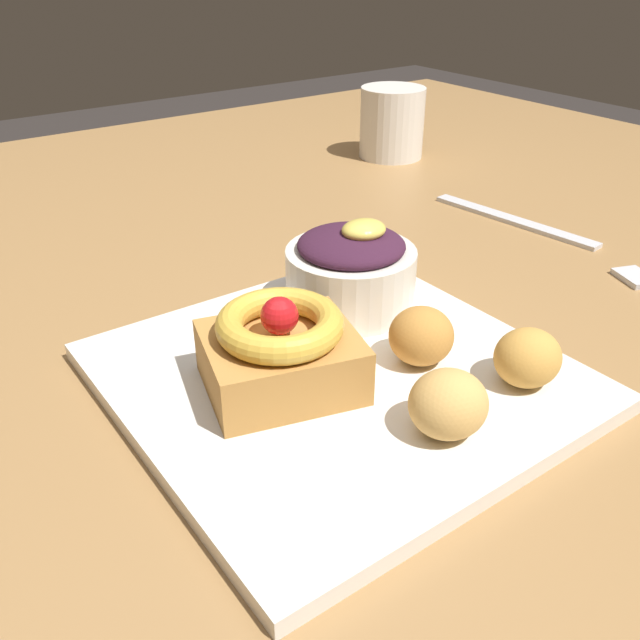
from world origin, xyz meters
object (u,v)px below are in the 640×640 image
at_px(cake_slice, 281,350).
at_px(fritter_front, 423,335).
at_px(fritter_middle, 527,358).
at_px(front_plate, 338,377).
at_px(coffee_mug, 392,123).
at_px(berry_ramekin, 351,270).
at_px(knife, 513,220).
at_px(fritter_back, 448,404).

bearing_deg(cake_slice, fritter_front, -17.84).
bearing_deg(cake_slice, fritter_middle, -34.39).
bearing_deg(front_plate, fritter_front, -24.73).
relative_size(cake_slice, coffee_mug, 1.23).
relative_size(berry_ramekin, fritter_front, 2.25).
distance_m(berry_ramekin, knife, 0.27).
xyz_separation_m(fritter_front, knife, (0.27, 0.15, -0.03)).
relative_size(fritter_back, knife, 0.24).
bearing_deg(fritter_back, cake_slice, 118.95).
height_order(fritter_middle, knife, fritter_middle).
xyz_separation_m(fritter_middle, coffee_mug, (0.29, 0.46, 0.01)).
height_order(berry_ramekin, fritter_back, berry_ramekin).
relative_size(cake_slice, berry_ramekin, 1.13).
bearing_deg(fritter_back, coffee_mug, 52.03).
xyz_separation_m(cake_slice, fritter_back, (0.05, -0.09, -0.01)).
relative_size(front_plate, fritter_middle, 6.25).
height_order(fritter_front, fritter_back, same).
bearing_deg(fritter_back, fritter_front, 57.24).
bearing_deg(fritter_back, front_plate, 97.40).
bearing_deg(fritter_middle, front_plate, 136.93).
relative_size(cake_slice, fritter_back, 2.37).
bearing_deg(fritter_middle, coffee_mug, 57.89).
bearing_deg(front_plate, fritter_middle, -43.07).
bearing_deg(berry_ramekin, fritter_middle, -79.69).
height_order(cake_slice, fritter_front, cake_slice).
bearing_deg(fritter_front, fritter_middle, -58.69).
relative_size(fritter_front, knife, 0.23).
bearing_deg(fritter_back, knife, 34.35).
relative_size(front_plate, coffee_mug, 3.04).
height_order(knife, coffee_mug, coffee_mug).
xyz_separation_m(front_plate, coffee_mug, (0.38, 0.38, 0.04)).
relative_size(cake_slice, fritter_front, 2.54).
xyz_separation_m(cake_slice, fritter_front, (0.09, -0.03, -0.01)).
bearing_deg(coffee_mug, fritter_middle, -122.11).
distance_m(front_plate, berry_ramekin, 0.10).
bearing_deg(knife, fritter_middle, 124.88).
height_order(front_plate, berry_ramekin, berry_ramekin).
height_order(berry_ramekin, fritter_middle, berry_ramekin).
xyz_separation_m(front_plate, cake_slice, (-0.04, 0.01, 0.03)).
distance_m(fritter_front, fritter_middle, 0.07).
distance_m(berry_ramekin, fritter_middle, 0.15).
bearing_deg(fritter_front, fritter_back, -122.76).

